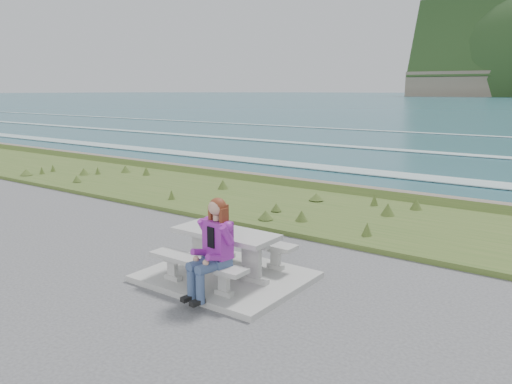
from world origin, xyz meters
TOP-DOWN VIEW (x-y plane):
  - concrete_slab at (0.00, 0.00)m, footprint 2.60×2.10m
  - picnic_table at (0.00, 0.00)m, footprint 1.80×0.75m
  - bench_landward at (0.00, -0.70)m, footprint 1.80×0.35m
  - bench_seaward at (0.00, 0.70)m, footprint 1.80×0.35m
  - grass_verge at (0.00, 5.00)m, footprint 160.00×4.50m
  - shore_drop at (0.00, 7.90)m, footprint 160.00×0.80m
  - ocean at (0.00, 25.09)m, footprint 1600.00×1600.00m
  - seated_woman at (0.39, -0.84)m, footprint 0.53×0.80m

SIDE VIEW (x-z plane):
  - ocean at x=0.00m, z-range -1.79..-1.70m
  - grass_verge at x=0.00m, z-range -0.11..0.11m
  - shore_drop at x=0.00m, z-range -1.10..1.10m
  - concrete_slab at x=0.00m, z-range 0.00..0.10m
  - bench_landward at x=0.00m, z-range 0.22..0.67m
  - bench_seaward at x=0.00m, z-range 0.22..0.67m
  - seated_woman at x=0.39m, z-range -0.10..1.39m
  - picnic_table at x=0.00m, z-range 0.31..1.06m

